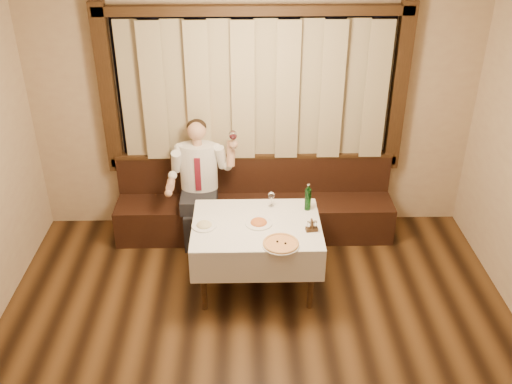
{
  "coord_description": "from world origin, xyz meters",
  "views": [
    {
      "loc": [
        -0.1,
        -3.05,
        3.77
      ],
      "look_at": [
        0.0,
        1.9,
        1.0
      ],
      "focal_mm": 40.0,
      "sensor_mm": 36.0,
      "label": 1
    }
  ],
  "objects_px": {
    "cruet_caddy": "(312,227)",
    "pasta_cream": "(204,223)",
    "pasta_red": "(259,221)",
    "dining_table": "(256,232)",
    "pizza": "(281,244)",
    "green_bottle": "(308,199)",
    "banquette": "(255,209)",
    "seated_man": "(199,174)"
  },
  "relations": [
    {
      "from": "pasta_red",
      "to": "green_bottle",
      "type": "relative_size",
      "value": 0.92
    },
    {
      "from": "dining_table",
      "to": "pizza",
      "type": "xyz_separation_m",
      "value": [
        0.22,
        -0.38,
        0.12
      ]
    },
    {
      "from": "banquette",
      "to": "cruet_caddy",
      "type": "bearing_deg",
      "value": -65.56
    },
    {
      "from": "pasta_cream",
      "to": "green_bottle",
      "type": "bearing_deg",
      "value": 16.2
    },
    {
      "from": "pizza",
      "to": "cruet_caddy",
      "type": "height_order",
      "value": "cruet_caddy"
    },
    {
      "from": "seated_man",
      "to": "dining_table",
      "type": "bearing_deg",
      "value": -56.19
    },
    {
      "from": "pasta_red",
      "to": "pizza",
      "type": "bearing_deg",
      "value": -62.07
    },
    {
      "from": "cruet_caddy",
      "to": "seated_man",
      "type": "distance_m",
      "value": 1.58
    },
    {
      "from": "seated_man",
      "to": "pasta_cream",
      "type": "bearing_deg",
      "value": -83.42
    },
    {
      "from": "pasta_cream",
      "to": "banquette",
      "type": "bearing_deg",
      "value": 64.3
    },
    {
      "from": "cruet_caddy",
      "to": "pasta_cream",
      "type": "bearing_deg",
      "value": 166.05
    },
    {
      "from": "banquette",
      "to": "seated_man",
      "type": "height_order",
      "value": "seated_man"
    },
    {
      "from": "pasta_cream",
      "to": "cruet_caddy",
      "type": "xyz_separation_m",
      "value": [
        1.04,
        -0.1,
        0.01
      ]
    },
    {
      "from": "dining_table",
      "to": "cruet_caddy",
      "type": "relative_size",
      "value": 10.22
    },
    {
      "from": "dining_table",
      "to": "green_bottle",
      "type": "xyz_separation_m",
      "value": [
        0.53,
        0.26,
        0.23
      ]
    },
    {
      "from": "dining_table",
      "to": "pasta_cream",
      "type": "relative_size",
      "value": 5.16
    },
    {
      "from": "pizza",
      "to": "pasta_cream",
      "type": "bearing_deg",
      "value": 155.19
    },
    {
      "from": "green_bottle",
      "to": "cruet_caddy",
      "type": "distance_m",
      "value": 0.41
    },
    {
      "from": "dining_table",
      "to": "pizza",
      "type": "height_order",
      "value": "pizza"
    },
    {
      "from": "pasta_cream",
      "to": "pasta_red",
      "type": "bearing_deg",
      "value": 3.44
    },
    {
      "from": "pizza",
      "to": "pasta_cream",
      "type": "xyz_separation_m",
      "value": [
        -0.73,
        0.34,
        0.02
      ]
    },
    {
      "from": "seated_man",
      "to": "pasta_red",
      "type": "bearing_deg",
      "value": -55.54
    },
    {
      "from": "pasta_cream",
      "to": "seated_man",
      "type": "height_order",
      "value": "seated_man"
    },
    {
      "from": "pasta_red",
      "to": "pasta_cream",
      "type": "relative_size",
      "value": 1.09
    },
    {
      "from": "banquette",
      "to": "pasta_cream",
      "type": "xyz_separation_m",
      "value": [
        -0.51,
        -1.07,
        0.48
      ]
    },
    {
      "from": "dining_table",
      "to": "green_bottle",
      "type": "distance_m",
      "value": 0.63
    },
    {
      "from": "cruet_caddy",
      "to": "green_bottle",
      "type": "bearing_deg",
      "value": 81.57
    },
    {
      "from": "banquette",
      "to": "green_bottle",
      "type": "relative_size",
      "value": 10.97
    },
    {
      "from": "pasta_cream",
      "to": "seated_man",
      "type": "relative_size",
      "value": 0.17
    },
    {
      "from": "pizza",
      "to": "cruet_caddy",
      "type": "bearing_deg",
      "value": 37.29
    },
    {
      "from": "banquette",
      "to": "dining_table",
      "type": "relative_size",
      "value": 2.52
    },
    {
      "from": "banquette",
      "to": "seated_man",
      "type": "bearing_deg",
      "value": -171.82
    },
    {
      "from": "dining_table",
      "to": "pasta_cream",
      "type": "height_order",
      "value": "pasta_cream"
    },
    {
      "from": "cruet_caddy",
      "to": "seated_man",
      "type": "height_order",
      "value": "seated_man"
    },
    {
      "from": "banquette",
      "to": "pasta_cream",
      "type": "distance_m",
      "value": 1.28
    },
    {
      "from": "green_bottle",
      "to": "pizza",
      "type": "bearing_deg",
      "value": -115.93
    },
    {
      "from": "dining_table",
      "to": "pasta_red",
      "type": "bearing_deg",
      "value": -23.84
    },
    {
      "from": "pizza",
      "to": "seated_man",
      "type": "relative_size",
      "value": 0.25
    },
    {
      "from": "green_bottle",
      "to": "seated_man",
      "type": "height_order",
      "value": "seated_man"
    },
    {
      "from": "banquette",
      "to": "pasta_red",
      "type": "xyz_separation_m",
      "value": [
        0.02,
        -1.03,
        0.48
      ]
    },
    {
      "from": "banquette",
      "to": "green_bottle",
      "type": "xyz_separation_m",
      "value": [
        0.53,
        -0.76,
        0.57
      ]
    },
    {
      "from": "dining_table",
      "to": "pizza",
      "type": "distance_m",
      "value": 0.45
    }
  ]
}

